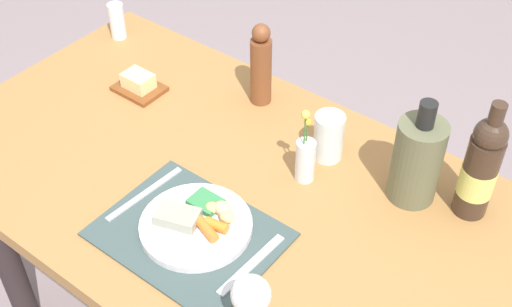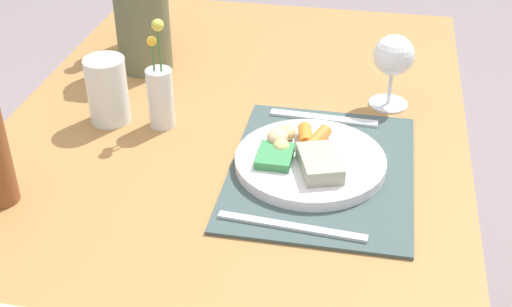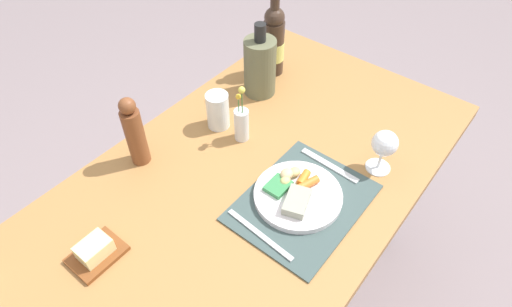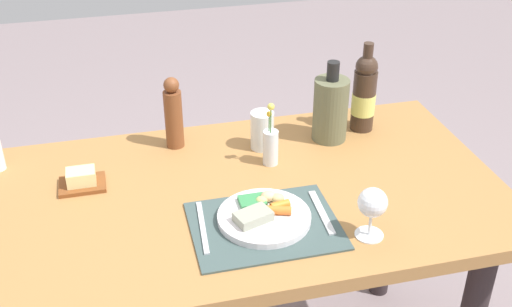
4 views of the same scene
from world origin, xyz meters
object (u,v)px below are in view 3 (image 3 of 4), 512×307
object	(u,v)px
wine_bottle	(274,42)
pepper_mill	(134,133)
knife	(330,165)
water_tumbler	(218,112)
wine_glass	(385,145)
flower_vase	(242,123)
cooler_bottle	(260,66)
dining_table	(248,204)
dinner_plate	(297,194)
fork	(260,234)
butter_dish	(95,251)

from	to	relation	value
wine_bottle	pepper_mill	world-z (taller)	wine_bottle
pepper_mill	knife	bearing A→B (deg)	-54.63
water_tumbler	wine_glass	xyz separation A→B (m)	(0.15, -0.50, 0.04)
flower_vase	cooler_bottle	bearing A→B (deg)	25.04
dining_table	pepper_mill	xyz separation A→B (m)	(-0.14, 0.30, 0.22)
dining_table	flower_vase	bearing A→B (deg)	44.86
cooler_bottle	pepper_mill	xyz separation A→B (m)	(-0.49, 0.07, 0.00)
knife	wine_bottle	bearing A→B (deg)	58.63
water_tumbler	flower_vase	world-z (taller)	flower_vase
water_tumbler	wine_glass	bearing A→B (deg)	-72.93
dining_table	wine_bottle	bearing A→B (deg)	29.31
dinner_plate	fork	bearing A→B (deg)	178.93
dining_table	fork	world-z (taller)	fork
fork	dining_table	bearing A→B (deg)	53.13
dining_table	water_tumbler	distance (m)	0.31
cooler_bottle	flower_vase	bearing A→B (deg)	-154.96
water_tumbler	flower_vase	size ratio (longest dim) A/B	0.60
knife	flower_vase	distance (m)	0.30
dinner_plate	wine_bottle	xyz separation A→B (m)	(0.44, 0.42, 0.11)
butter_dish	pepper_mill	xyz separation A→B (m)	(0.29, 0.17, 0.09)
wine_glass	cooler_bottle	world-z (taller)	cooler_bottle
dinner_plate	wine_glass	world-z (taller)	wine_glass
wine_bottle	butter_dish	world-z (taller)	wine_bottle
flower_vase	wine_bottle	bearing A→B (deg)	22.02
fork	dinner_plate	bearing A→B (deg)	3.16
fork	wine_glass	size ratio (longest dim) A/B	1.56
dining_table	wine_glass	distance (m)	0.44
wine_bottle	fork	bearing A→B (deg)	-145.59
water_tumbler	butter_dish	xyz separation A→B (m)	(-0.55, -0.09, -0.03)
pepper_mill	fork	bearing A→B (deg)	-88.91
dining_table	knife	bearing A→B (deg)	-39.74
water_tumbler	cooler_bottle	distance (m)	0.23
dinner_plate	cooler_bottle	world-z (taller)	cooler_bottle
cooler_bottle	wine_bottle	world-z (taller)	wine_bottle
butter_dish	knife	bearing A→B (deg)	-25.45
fork	pepper_mill	world-z (taller)	pepper_mill
knife	butter_dish	size ratio (longest dim) A/B	1.51
dining_table	pepper_mill	world-z (taller)	pepper_mill
wine_glass	dinner_plate	bearing A→B (deg)	153.25
knife	wine_bottle	xyz separation A→B (m)	(0.29, 0.43, 0.12)
wine_glass	wine_bottle	world-z (taller)	wine_bottle
wine_glass	butter_dish	size ratio (longest dim) A/B	1.08
dining_table	wine_glass	size ratio (longest dim) A/B	10.72
wine_glass	flower_vase	distance (m)	0.43
wine_glass	pepper_mill	xyz separation A→B (m)	(-0.42, 0.58, 0.01)
wine_bottle	butter_dish	xyz separation A→B (m)	(-0.90, -0.13, -0.11)
wine_glass	butter_dish	bearing A→B (deg)	149.98
water_tumbler	wine_bottle	bearing A→B (deg)	7.00
water_tumbler	cooler_bottle	xyz separation A→B (m)	(0.22, 0.01, 0.05)
cooler_bottle	pepper_mill	size ratio (longest dim) A/B	1.13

